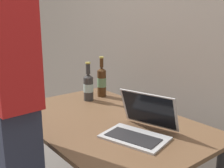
{
  "coord_description": "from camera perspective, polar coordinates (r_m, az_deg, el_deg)",
  "views": [
    {
      "loc": [
        1.31,
        -0.99,
        1.38
      ],
      "look_at": [
        0.07,
        0.0,
        0.99
      ],
      "focal_mm": 43.82,
      "sensor_mm": 36.0,
      "label": 1
    }
  ],
  "objects": [
    {
      "name": "back_wall",
      "position": [
        2.22,
        15.53,
        11.44
      ],
      "size": [
        6.0,
        0.1,
        2.6
      ],
      "primitive_type": "cube",
      "color": "gray",
      "rests_on": "ground"
    },
    {
      "name": "desk",
      "position": [
        1.83,
        -1.41,
        -11.78
      ],
      "size": [
        1.36,
        0.86,
        0.74
      ],
      "color": "brown",
      "rests_on": "ground"
    },
    {
      "name": "person_figure",
      "position": [
        1.41,
        -21.3,
        -4.5
      ],
      "size": [
        0.45,
        0.29,
        1.84
      ],
      "color": "#2D3347",
      "rests_on": "ground"
    },
    {
      "name": "beer_bottle_amber",
      "position": [
        2.13,
        -4.95,
        -0.44
      ],
      "size": [
        0.08,
        0.08,
        0.3
      ],
      "color": "#333333",
      "rests_on": "desk"
    },
    {
      "name": "laptop",
      "position": [
        1.55,
        5.98,
        -8.61
      ],
      "size": [
        0.42,
        0.4,
        0.23
      ],
      "color": "#B7BABC",
      "rests_on": "desk"
    },
    {
      "name": "beer_bottle_dark",
      "position": [
        2.23,
        -2.16,
        0.62
      ],
      "size": [
        0.07,
        0.07,
        0.33
      ],
      "color": "#472B14",
      "rests_on": "desk"
    }
  ]
}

